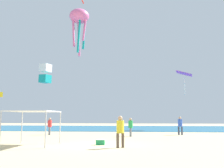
{
  "coord_description": "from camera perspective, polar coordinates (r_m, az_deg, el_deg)",
  "views": [
    {
      "loc": [
        2.27,
        -16.51,
        1.8
      ],
      "look_at": [
        -0.51,
        12.52,
        5.65
      ],
      "focal_mm": 40.27,
      "sensor_mm": 36.0,
      "label": 1
    }
  ],
  "objects": [
    {
      "name": "canopy_tent",
      "position": [
        17.3,
        -17.46,
        -6.23
      ],
      "size": [
        2.87,
        2.94,
        2.2
      ],
      "color": "#B2B2B7",
      "rests_on": "ground"
    },
    {
      "name": "person_central",
      "position": [
        15.21,
        1.89,
        -10.15
      ],
      "size": [
        0.46,
        0.45,
        1.88
      ],
      "rotation": [
        0.0,
        0.0,
        3.62
      ],
      "color": "brown",
      "rests_on": "ground"
    },
    {
      "name": "kite_diamond_purple",
      "position": [
        39.13,
        16.06,
        2.04
      ],
      "size": [
        2.72,
        2.79,
        3.57
      ],
      "rotation": [
        0.0,
        0.0,
        1.35
      ],
      "color": "purple"
    },
    {
      "name": "person_rightmost",
      "position": [
        26.96,
        15.21,
        -8.77
      ],
      "size": [
        0.46,
        0.44,
        1.86
      ],
      "rotation": [
        0.0,
        0.0,
        5.79
      ],
      "color": "#33384C",
      "rests_on": "ground"
    },
    {
      "name": "ground",
      "position": [
        16.77,
        -2.41,
        -13.86
      ],
      "size": [
        110.0,
        110.0,
        0.1
      ],
      "primitive_type": "cube",
      "color": "#D1BA8C"
    },
    {
      "name": "ocean_strip",
      "position": [
        41.91,
        2.4,
        -9.96
      ],
      "size": [
        110.0,
        21.13,
        0.03
      ],
      "primitive_type": "cube",
      "color": "#1E6B93",
      "rests_on": "ground"
    },
    {
      "name": "kite_octopus_pink",
      "position": [
        42.13,
        -7.45,
        14.52
      ],
      "size": [
        3.95,
        3.95,
        7.46
      ],
      "rotation": [
        0.0,
        0.0,
        5.98
      ],
      "color": "pink"
    },
    {
      "name": "kite_box_white",
      "position": [
        45.89,
        -14.91,
        2.33
      ],
      "size": [
        2.1,
        2.07,
        3.41
      ],
      "rotation": [
        0.0,
        0.0,
        1.21
      ],
      "color": "white"
    },
    {
      "name": "person_leftmost",
      "position": [
        24.03,
        4.23,
        -9.38
      ],
      "size": [
        0.41,
        0.46,
        1.73
      ],
      "rotation": [
        0.0,
        0.0,
        1.75
      ],
      "color": "slate",
      "rests_on": "ground"
    },
    {
      "name": "person_near_tent",
      "position": [
        27.0,
        -13.95,
        -8.96
      ],
      "size": [
        0.41,
        0.42,
        1.74
      ],
      "rotation": [
        0.0,
        0.0,
        2.1
      ],
      "color": "slate",
      "rests_on": "ground"
    },
    {
      "name": "cooler_box",
      "position": [
        16.88,
        -2.65,
        -13.05
      ],
      "size": [
        0.57,
        0.37,
        0.35
      ],
      "color": "#1E8C4C",
      "rests_on": "ground"
    }
  ]
}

